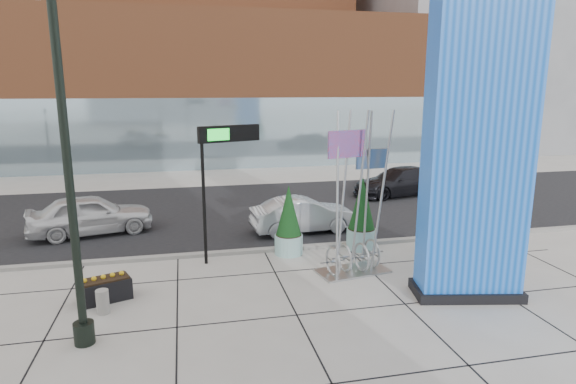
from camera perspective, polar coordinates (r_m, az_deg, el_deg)
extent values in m
plane|color=#9E9991|center=(13.44, -4.22, -12.89)|extent=(160.00, 160.00, 0.00)
cube|color=black|center=(22.84, -7.82, -2.28)|extent=(80.00, 12.00, 0.02)
cube|color=gray|center=(17.10, -6.16, -7.08)|extent=(80.00, 0.30, 0.12)
cube|color=brown|center=(39.14, -8.66, 11.86)|extent=(34.00, 10.00, 11.00)
cube|color=#8CA5B2|center=(34.51, -7.96, 6.84)|extent=(34.00, 0.60, 5.00)
cube|color=slate|center=(52.12, 20.45, 15.18)|extent=(20.00, 18.00, 18.00)
cube|color=blue|center=(13.57, 21.78, 7.73)|extent=(2.85, 1.59, 9.67)
cube|color=black|center=(14.65, 20.29, -10.90)|extent=(3.10, 1.84, 0.27)
cylinder|color=black|center=(11.11, -24.68, 3.08)|extent=(0.19, 0.19, 8.30)
cylinder|color=black|center=(12.28, -23.01, -15.12)|extent=(0.46, 0.46, 0.52)
cube|color=#A8AAAC|center=(15.56, 7.64, -9.24)|extent=(2.40, 1.50, 0.06)
cylinder|color=#A8AAAC|center=(14.41, 5.54, -0.47)|extent=(0.08, 0.08, 5.09)
cylinder|color=#A8AAAC|center=(14.86, 6.61, -0.10)|extent=(0.08, 0.08, 5.09)
cylinder|color=#A8AAAC|center=(14.77, 8.43, -0.23)|extent=(0.08, 0.08, 5.09)
cylinder|color=#A8AAAC|center=(15.21, 9.64, 0.09)|extent=(0.08, 0.08, 5.09)
cylinder|color=#A8AAAC|center=(14.89, 11.20, -0.23)|extent=(0.08, 0.08, 5.09)
torus|color=#A8AAAC|center=(15.07, 5.07, -8.04)|extent=(0.24, 0.92, 0.93)
torus|color=#A8AAAC|center=(15.40, 6.67, -7.62)|extent=(0.24, 0.92, 0.93)
torus|color=#A8AAAC|center=(15.39, 8.72, -7.70)|extent=(0.24, 0.92, 0.93)
torus|color=#A8AAAC|center=(15.75, 10.20, -7.28)|extent=(0.24, 0.92, 0.93)
cube|color=red|center=(14.47, 6.96, 5.69)|extent=(1.29, 0.40, 0.81)
cube|color=#A8AAAC|center=(14.96, 10.10, 3.83)|extent=(1.02, 0.13, 0.61)
cylinder|color=gray|center=(13.56, -21.11, -12.04)|extent=(0.33, 0.33, 0.63)
cylinder|color=black|center=(15.71, -9.95, -0.69)|extent=(0.11, 0.11, 4.46)
cube|color=black|center=(15.46, -6.66, 6.78)|extent=(2.06, 0.90, 0.53)
cube|color=#19D833|center=(15.31, -8.21, 6.69)|extent=(0.71, 0.27, 0.37)
cylinder|color=#8BBBB8|center=(17.19, 18.74, -6.56)|extent=(0.99, 0.99, 0.69)
cylinder|color=black|center=(17.09, 18.82, -5.46)|extent=(0.91, 0.91, 0.06)
cone|color=black|center=(16.85, 19.03, -2.57)|extent=(0.89, 0.89, 1.79)
cylinder|color=#8BBBB8|center=(17.64, 8.65, -5.48)|extent=(1.05, 1.05, 0.74)
cylinder|color=black|center=(17.53, 8.69, -4.33)|extent=(0.97, 0.97, 0.06)
cone|color=black|center=(17.29, 8.79, -1.33)|extent=(0.95, 0.95, 1.89)
cylinder|color=#8BBBB8|center=(16.91, 0.08, -6.22)|extent=(0.98, 0.98, 0.69)
cylinder|color=black|center=(16.80, 0.08, -5.11)|extent=(0.90, 0.90, 0.06)
cone|color=black|center=(16.56, 0.08, -2.19)|extent=(0.88, 0.88, 1.77)
cube|color=black|center=(14.32, -20.93, -10.81)|extent=(1.51, 1.12, 0.58)
cube|color=black|center=(14.20, -21.03, -9.65)|extent=(1.39, 1.00, 0.06)
imported|color=silver|center=(20.51, -22.34, -2.52)|extent=(4.97, 2.88, 1.59)
imported|color=#B3B5BB|center=(19.30, 1.86, -2.78)|extent=(4.31, 1.77, 1.39)
imported|color=black|center=(26.52, 13.08, 1.19)|extent=(5.43, 2.96, 1.49)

